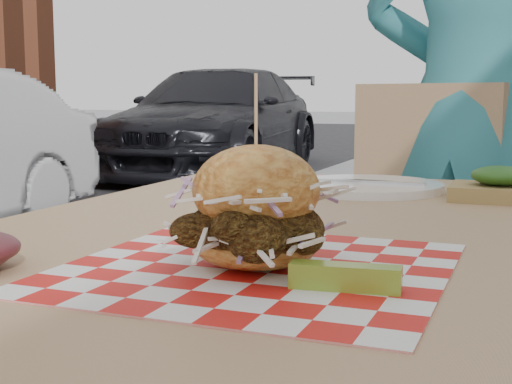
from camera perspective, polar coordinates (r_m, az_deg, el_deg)
diner at (r=2.03m, az=16.86°, el=6.54°), size 0.73×0.56×1.77m
car_dark at (r=8.64m, az=-3.11°, el=5.76°), size 2.13×4.46×1.26m
patio_table at (r=0.93m, az=3.50°, el=-7.50°), size 0.80×1.20×0.75m
patio_chair at (r=1.92m, az=13.63°, el=-3.49°), size 0.52×0.53×0.95m
paper_liner at (r=0.70m, az=-0.00°, el=-6.06°), size 0.36×0.36×0.00m
sandwich at (r=0.68m, az=-0.00°, el=-1.79°), size 0.16×0.16×0.19m
pickle_spear at (r=0.62m, az=7.15°, el=-6.77°), size 0.10×0.03×0.02m
place_setting at (r=1.28m, az=8.81°, el=0.45°), size 0.27×0.27×0.02m
kraft_tray at (r=1.21m, az=18.89°, el=0.43°), size 0.15×0.12×0.06m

